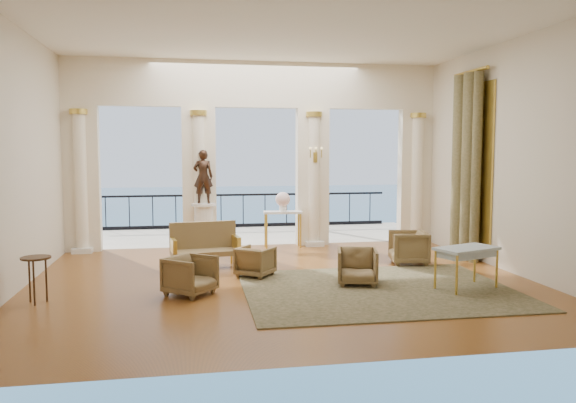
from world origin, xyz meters
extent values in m
plane|color=#522F15|center=(0.00, 0.00, 0.00)|extent=(9.00, 9.00, 0.00)
plane|color=beige|center=(0.00, -4.00, 2.25)|extent=(9.00, 0.00, 9.00)
plane|color=beige|center=(-4.50, 0.00, 2.25)|extent=(0.00, 8.00, 8.00)
plane|color=beige|center=(4.50, 0.00, 2.25)|extent=(0.00, 8.00, 8.00)
plane|color=white|center=(0.00, 0.00, 4.50)|extent=(9.00, 9.00, 0.00)
cube|color=#F4E6C7|center=(0.00, 3.85, 3.95)|extent=(9.00, 0.30, 1.10)
cube|color=#F4E6C7|center=(-4.10, 3.85, 1.70)|extent=(0.80, 0.30, 3.40)
cylinder|color=#F4E6C7|center=(-4.10, 3.67, 1.60)|extent=(0.28, 0.28, 3.20)
cylinder|color=gold|center=(-4.10, 3.67, 3.25)|extent=(0.40, 0.40, 0.12)
cube|color=silver|center=(-4.10, 3.67, 0.06)|extent=(0.45, 0.45, 0.12)
cube|color=#F4E6C7|center=(-1.40, 3.85, 1.70)|extent=(0.80, 0.30, 3.40)
cylinder|color=#F4E6C7|center=(-1.40, 3.67, 1.60)|extent=(0.28, 0.28, 3.20)
cylinder|color=gold|center=(-1.40, 3.67, 3.25)|extent=(0.40, 0.40, 0.12)
cube|color=silver|center=(-1.40, 3.67, 0.06)|extent=(0.45, 0.45, 0.12)
cube|color=#F4E6C7|center=(1.40, 3.85, 1.70)|extent=(0.80, 0.30, 3.40)
cylinder|color=#F4E6C7|center=(1.40, 3.67, 1.60)|extent=(0.28, 0.28, 3.20)
cylinder|color=gold|center=(1.40, 3.67, 3.25)|extent=(0.40, 0.40, 0.12)
cube|color=silver|center=(1.40, 3.67, 0.06)|extent=(0.45, 0.45, 0.12)
cube|color=#F4E6C7|center=(4.10, 3.85, 1.70)|extent=(0.80, 0.30, 3.40)
cylinder|color=#F4E6C7|center=(4.10, 3.67, 1.60)|extent=(0.28, 0.28, 3.20)
cylinder|color=gold|center=(4.10, 3.67, 3.25)|extent=(0.40, 0.40, 0.12)
cube|color=silver|center=(4.10, 3.67, 0.06)|extent=(0.45, 0.45, 0.12)
cube|color=#B2A895|center=(0.00, 5.80, -0.05)|extent=(10.00, 3.60, 0.10)
cube|color=black|center=(0.00, 7.40, 1.00)|extent=(9.00, 0.06, 0.06)
cube|color=black|center=(0.00, 7.40, 0.05)|extent=(9.00, 0.06, 0.10)
cylinder|color=black|center=(0.00, 7.40, 0.50)|extent=(0.03, 0.03, 1.00)
cylinder|color=black|center=(-4.10, 7.40, 0.50)|extent=(0.03, 0.03, 1.00)
cylinder|color=black|center=(4.10, 7.40, 0.50)|extent=(0.03, 0.03, 1.00)
cylinder|color=#4C3823|center=(2.00, 6.60, 2.10)|extent=(0.20, 0.20, 4.20)
plane|color=#245D8A|center=(0.00, 60.00, -6.00)|extent=(160.00, 160.00, 0.00)
cylinder|color=brown|center=(4.30, 1.05, 2.00)|extent=(0.26, 0.26, 4.00)
cylinder|color=brown|center=(4.26, 1.50, 2.00)|extent=(0.32, 0.32, 4.00)
cylinder|color=brown|center=(4.30, 1.95, 2.00)|extent=(0.26, 0.26, 4.00)
cylinder|color=gold|center=(4.35, 1.50, 4.05)|extent=(0.08, 1.40, 0.08)
cube|color=gold|center=(4.47, 1.50, 2.10)|extent=(0.04, 1.60, 3.40)
cube|color=gold|center=(1.40, 3.53, 2.20)|extent=(0.10, 0.04, 0.25)
cylinder|color=gold|center=(1.26, 3.45, 2.30)|extent=(0.02, 0.02, 0.22)
cylinder|color=gold|center=(1.40, 3.45, 2.30)|extent=(0.02, 0.02, 0.22)
cylinder|color=gold|center=(1.54, 3.45, 2.30)|extent=(0.02, 0.02, 0.22)
cube|color=#2D351B|center=(1.50, -0.91, 0.01)|extent=(4.57, 3.57, 0.02)
imported|color=#473A21|center=(-1.65, -0.65, 0.35)|extent=(0.94, 0.94, 0.71)
imported|color=#473A21|center=(1.27, -0.45, 0.35)|extent=(0.83, 0.79, 0.71)
imported|color=#473A21|center=(2.85, 1.10, 0.38)|extent=(0.82, 0.86, 0.76)
imported|color=#473A21|center=(-0.43, 0.51, 0.31)|extent=(0.83, 0.82, 0.63)
cube|color=#473A21|center=(-1.34, 1.48, 0.30)|extent=(1.44, 0.75, 0.10)
cube|color=#473A21|center=(-1.38, 1.74, 0.63)|extent=(1.37, 0.28, 0.56)
cube|color=gold|center=(-1.97, 1.39, 0.49)|extent=(0.16, 0.56, 0.26)
cube|color=gold|center=(-0.71, 1.58, 0.49)|extent=(0.16, 0.56, 0.26)
cylinder|color=gold|center=(-1.89, 1.18, 0.13)|extent=(0.05, 0.05, 0.25)
cylinder|color=gold|center=(-0.72, 1.35, 0.13)|extent=(0.05, 0.05, 0.25)
cylinder|color=gold|center=(-1.95, 1.62, 0.13)|extent=(0.05, 0.05, 0.25)
cylinder|color=gold|center=(-0.79, 1.79, 0.13)|extent=(0.05, 0.05, 0.25)
cube|color=#A4BDC9|center=(3.00, -1.10, 0.70)|extent=(1.19, 0.91, 0.05)
cylinder|color=gold|center=(2.63, -1.49, 0.34)|extent=(0.04, 0.04, 0.68)
cylinder|color=gold|center=(3.53, -1.16, 0.34)|extent=(0.04, 0.04, 0.68)
cylinder|color=gold|center=(2.47, -1.04, 0.34)|extent=(0.04, 0.04, 0.68)
cylinder|color=gold|center=(3.37, -0.71, 0.34)|extent=(0.04, 0.04, 0.68)
cylinder|color=silver|center=(-1.31, 3.50, 0.04)|extent=(0.61, 0.61, 0.08)
cylinder|color=silver|center=(-1.31, 3.50, 0.56)|extent=(0.45, 0.45, 0.98)
cylinder|color=silver|center=(-1.31, 3.50, 1.09)|extent=(0.57, 0.57, 0.06)
imported|color=#301F15|center=(-1.31, 3.50, 1.75)|extent=(0.49, 0.35, 1.26)
cube|color=silver|center=(0.60, 3.55, 0.86)|extent=(0.96, 0.44, 0.05)
cylinder|color=gold|center=(0.17, 3.46, 0.42)|extent=(0.05, 0.05, 0.84)
cylinder|color=gold|center=(1.00, 3.39, 0.42)|extent=(0.05, 0.05, 0.84)
cylinder|color=gold|center=(0.20, 3.71, 0.42)|extent=(0.05, 0.05, 0.84)
cylinder|color=gold|center=(1.03, 3.64, 0.42)|extent=(0.05, 0.05, 0.84)
cylinder|color=white|center=(0.60, 3.55, 1.00)|extent=(0.18, 0.18, 0.22)
sphere|color=beige|center=(0.60, 3.55, 1.18)|extent=(0.35, 0.35, 0.35)
cylinder|color=black|center=(-4.00, -0.75, 0.72)|extent=(0.45, 0.45, 0.03)
cylinder|color=black|center=(-3.87, -0.68, 0.35)|extent=(0.03, 0.03, 0.70)
cylinder|color=black|center=(-4.12, -0.68, 0.35)|extent=(0.03, 0.03, 0.70)
cylinder|color=black|center=(-4.00, -0.90, 0.35)|extent=(0.03, 0.03, 0.70)
camera|label=1|loc=(-1.65, -9.85, 2.37)|focal=35.00mm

